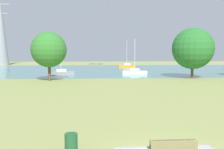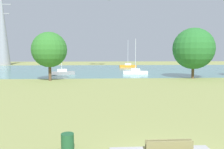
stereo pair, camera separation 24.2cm
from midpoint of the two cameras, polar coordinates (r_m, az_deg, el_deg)
The scene contains 9 objects.
ground_plane at distance 30.91m, azimuth 1.45°, elevation -2.61°, with size 160.00×160.00×0.00m, color #8C9351.
litter_bin at distance 10.78m, azimuth -10.55°, elevation -15.98°, with size 0.56×0.56×0.80m, color #1E512D.
water_surface at distance 58.70m, azimuth -1.03°, elevation 1.21°, with size 140.00×40.00×0.02m, color teal.
sailboat_white at distance 46.57m, azimuth 5.37°, elevation 0.65°, with size 4.91×1.89×6.93m.
sailboat_orange at distance 67.93m, azimuth 3.50°, elevation 2.17°, with size 4.81×1.52×7.84m.
sailboat_gray at distance 45.92m, azimuth -12.40°, elevation 0.48°, with size 5.02×2.69×7.18m.
tree_east_far at distance 36.78m, azimuth -15.25°, elevation 5.83°, with size 5.34×5.34×7.38m.
tree_mid_shore at distance 41.08m, azimuth 18.88°, elevation 5.98°, with size 6.79×6.79×8.33m.
electricity_pylon at distance 88.01m, azimuth -25.50°, elevation 10.31°, with size 6.40×4.40×25.20m.
Camera 1 is at (-2.90, -8.47, 4.32)m, focal length 37.65 mm.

